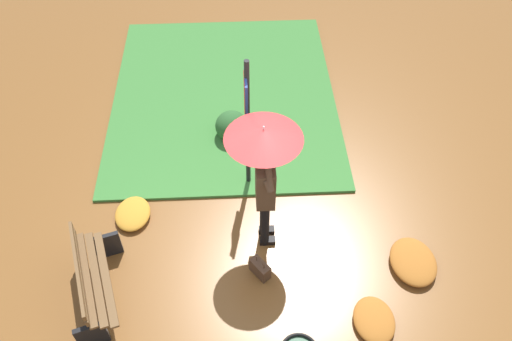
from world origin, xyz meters
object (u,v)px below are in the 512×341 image
at_px(handbag, 260,268).
at_px(park_bench, 94,280).
at_px(info_sign_post, 247,113).
at_px(person_with_umbrella, 264,159).

relative_size(handbag, park_bench, 0.26).
bearing_deg(handbag, info_sign_post, 3.52).
bearing_deg(park_bench, person_with_umbrella, -67.62).
bearing_deg(handbag, person_with_umbrella, -6.93).
bearing_deg(park_bench, info_sign_post, -46.95).
relative_size(person_with_umbrella, info_sign_post, 0.89).
relative_size(person_with_umbrella, handbag, 5.53).
bearing_deg(person_with_umbrella, park_bench, 112.38).
distance_m(info_sign_post, handbag, 2.10).
relative_size(info_sign_post, park_bench, 1.59).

